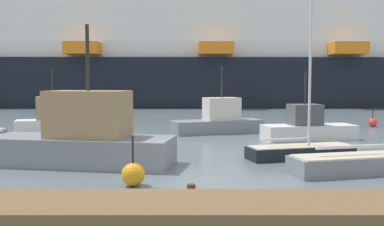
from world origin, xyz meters
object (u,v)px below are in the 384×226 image
Objects in this scene: channel_buoy_1 at (373,122)px; channel_buoy_2 at (133,174)px; sailboat_2 at (301,149)px; sailboat_3 at (375,157)px; fishing_boat_1 at (219,121)px; cruise_ship at (96,59)px; fishing_boat_3 at (56,120)px; fishing_boat_2 at (84,138)px; fishing_boat_0 at (308,128)px.

channel_buoy_2 is at bearing -129.98° from channel_buoy_1.
sailboat_3 is (2.01, -2.96, 0.14)m from sailboat_2.
fishing_boat_1 is 4.69× the size of channel_buoy_1.
cruise_ship is at bearing 132.99° from channel_buoy_1.
cruise_ship is at bearing 98.44° from sailboat_2.
fishing_boat_1 reaches higher than channel_buoy_1.
channel_buoy_1 is (6.56, 16.07, -0.24)m from sailboat_3.
fishing_boat_3 is (-10.52, -0.35, 0.04)m from fishing_boat_1.
fishing_boat_1 is 12.23m from channel_buoy_1.
fishing_boat_2 reaches higher than channel_buoy_1.
channel_buoy_1 is 23.79m from channel_buoy_2.
sailboat_2 is 9.36m from fishing_boat_2.
channel_buoy_1 is 39.57m from cruise_ship.
sailboat_3 reaches higher than fishing_boat_2.
fishing_boat_1 is 0.79× the size of fishing_boat_2.
sailboat_2 is 3.58m from sailboat_3.
sailboat_3 is at bearing 80.44° from fishing_boat_0.
cruise_ship reaches higher than sailboat_2.
sailboat_3 reaches higher than channel_buoy_2.
sailboat_2 is 1.50× the size of fishing_boat_1.
sailboat_3 is at bearing 13.86° from channel_buoy_2.
channel_buoy_1 is at bearing 54.13° from sailboat_3.
fishing_boat_0 is 3.38× the size of channel_buoy_2.
fishing_boat_2 is at bearing -138.16° from fishing_boat_1.
cruise_ship reaches higher than sailboat_3.
fishing_boat_1 is 10.52m from fishing_boat_3.
sailboat_2 is 15.67m from channel_buoy_1.
channel_buoy_2 reaches higher than channel_buoy_1.
fishing_boat_1 is at bearing 168.02° from fishing_boat_3.
channel_buoy_2 is (-8.62, -11.21, -0.31)m from fishing_boat_0.
cruise_ship is (-15.04, 32.38, 5.62)m from fishing_boat_1.
fishing_boat_2 is 4.43m from channel_buoy_2.
sailboat_2 reaches higher than channel_buoy_2.
cruise_ship reaches higher than fishing_boat_0.
fishing_boat_1 reaches higher than channel_buoy_2.
cruise_ship is (-20.10, 44.67, 5.86)m from sailboat_3.
sailboat_3 is 2.18× the size of fishing_boat_3.
channel_buoy_1 is (11.62, 3.78, -0.48)m from fishing_boat_1.
sailboat_3 is 9.06m from fishing_boat_0.
channel_buoy_2 is at bearing -45.45° from fishing_boat_2.
fishing_boat_0 reaches higher than channel_buoy_1.
cruise_ship is at bearing 111.32° from fishing_boat_2.
channel_buoy_2 is 0.01× the size of cruise_ship.
fishing_boat_2 is at bearing -140.53° from channel_buoy_1.
sailboat_3 is 11.33m from fishing_boat_2.
fishing_boat_3 is (-13.57, 8.99, 0.42)m from sailboat_2.
cruise_ship is at bearing -70.91° from fishing_boat_0.
fishing_boat_0 is 5.92m from fishing_boat_1.
sailboat_2 is at bearing 37.26° from channel_buoy_2.
sailboat_2 is 45.87m from cruise_ship.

